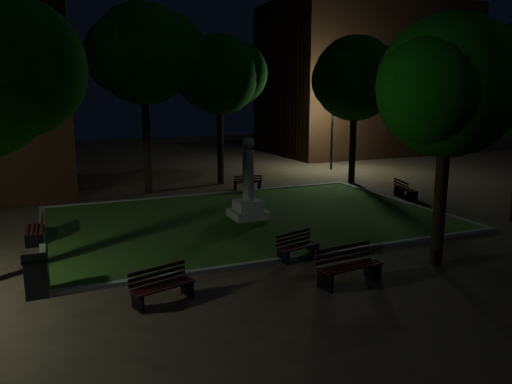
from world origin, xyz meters
TOP-DOWN VIEW (x-y plane):
  - ground at (0.00, 0.00)m, footprint 80.00×80.00m
  - lawn at (0.00, 2.00)m, footprint 15.00×10.00m
  - lawn_kerb at (0.00, 2.00)m, footprint 15.40×10.40m
  - monument at (0.00, 2.00)m, footprint 1.40×1.40m
  - building_far at (18.00, 20.00)m, footprint 16.00×10.00m
  - tree_north_wl at (-2.49, 8.87)m, footprint 5.93×4.84m
  - tree_north_er at (1.71, 9.94)m, footprint 5.24×4.28m
  - tree_ne at (8.61, 7.37)m, footprint 5.63×4.59m
  - tree_se at (3.16, -5.12)m, footprint 4.85×3.96m
  - lamppost_ne at (10.01, 12.00)m, footprint 1.18×0.28m
  - bench_near_left at (-0.43, -2.99)m, footprint 1.52×0.88m
  - bench_near_right at (-0.15, -5.33)m, footprint 1.86×0.79m
  - bench_west_near at (-4.97, -4.60)m, footprint 1.64×0.97m
  - bench_left_side at (-7.76, 2.05)m, footprint 0.62×1.64m
  - bench_right_side at (8.45, 2.82)m, footprint 0.95×1.68m
  - bench_far_side at (2.27, 7.63)m, footprint 1.53×0.76m
  - trash_bin at (-7.76, -3.01)m, footprint 0.61×0.61m

SIDE VIEW (x-z plane):
  - ground at x=0.00m, z-range 0.00..0.00m
  - lawn at x=0.00m, z-range 0.00..0.08m
  - lawn_kerb at x=0.00m, z-range 0.00..0.12m
  - bench_near_left at x=-0.43m, z-range -0.02..0.77m
  - bench_far_side at x=2.27m, z-range -0.02..0.78m
  - bench_west_near at x=-4.97m, z-range -0.02..0.82m
  - bench_right_side at x=8.45m, z-range -0.03..0.85m
  - bench_left_side at x=-7.76m, z-range -0.03..0.86m
  - bench_near_right at x=-0.15m, z-range -0.03..0.97m
  - trash_bin at x=-7.76m, z-range 0.01..1.02m
  - monument at x=0.00m, z-range -0.64..2.56m
  - lamppost_ne at x=10.01m, z-range 0.87..5.13m
  - tree_se at x=3.16m, z-range 1.59..8.74m
  - tree_ne at x=8.61m, z-range 1.71..9.74m
  - tree_north_er at x=1.71m, z-range 1.88..9.94m
  - building_far at x=18.00m, z-range 0.00..12.00m
  - tree_north_wl at x=-2.49m, z-range 2.18..11.39m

